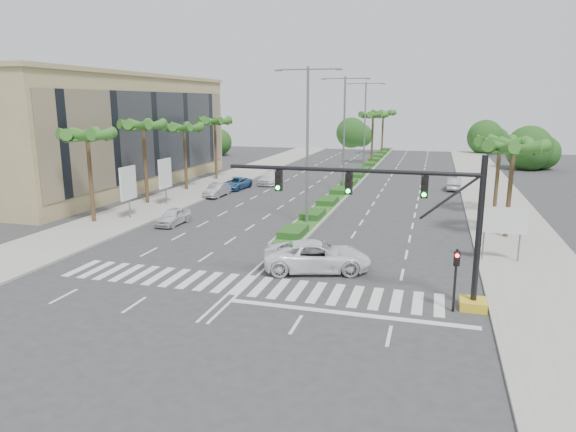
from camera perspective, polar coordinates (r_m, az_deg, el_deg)
name	(u,v)px	position (r m, az deg, el deg)	size (l,w,h in m)	color
ground	(243,285)	(27.48, -5.04, -7.64)	(160.00, 160.00, 0.00)	#333335
footpath_right	(505,220)	(45.38, 23.02, -0.37)	(6.00, 120.00, 0.15)	gray
footpath_left	(170,200)	(51.29, -12.93, 1.72)	(6.00, 120.00, 0.15)	gray
median	(362,172)	(70.28, 8.25, 4.81)	(2.20, 75.00, 0.20)	gray
median_grass	(362,172)	(70.27, 8.25, 4.91)	(1.80, 75.00, 0.04)	#2E6321
building	(107,133)	(61.37, -19.44, 8.65)	(12.00, 36.00, 12.00)	tan
signal_gantry	(428,234)	(24.76, 15.27, -1.94)	(12.60, 1.20, 7.20)	gold
pedestrian_signal	(456,270)	(24.53, 18.16, -5.71)	(0.28, 0.36, 3.00)	black
direction_sign	(503,223)	(33.03, 22.79, -0.69)	(2.70, 0.11, 3.40)	slate
billboard_near	(128,184)	(43.71, -17.35, 3.46)	(0.18, 2.10, 4.35)	slate
billboard_far	(165,174)	(48.78, -13.50, 4.58)	(0.18, 2.10, 4.35)	slate
palm_left_near	(87,139)	(42.84, -21.41, 8.01)	(4.57, 4.68, 7.55)	brown
palm_left_mid	(143,128)	(49.42, -15.80, 9.35)	(4.57, 4.68, 7.95)	brown
palm_left_far	(184,130)	(56.40, -11.46, 9.33)	(4.57, 4.68, 7.35)	brown
palm_left_end	(215,123)	(63.59, -8.13, 10.15)	(4.57, 4.68, 7.75)	brown
palm_right_near	(514,151)	(38.50, 23.77, 6.66)	(4.57, 4.68, 7.05)	brown
palm_right_far	(500,145)	(46.44, 22.49, 7.25)	(4.57, 4.68, 6.75)	brown
palm_median_a	(373,117)	(79.61, 9.43, 10.79)	(4.57, 4.68, 8.05)	brown
palm_median_b	(383,115)	(94.51, 10.53, 11.01)	(4.57, 4.68, 8.05)	brown
streetlight_near	(308,138)	(39.25, 2.18, 8.69)	(5.10, 0.25, 12.00)	slate
streetlight_mid	(344,128)	(54.89, 6.26, 9.75)	(5.10, 0.25, 12.00)	slate
streetlight_far	(365,122)	(70.69, 8.54, 10.31)	(5.10, 0.25, 12.00)	slate
car_parked_a	(173,217)	(41.30, -12.65, -0.06)	(1.52, 3.79, 1.29)	silver
car_parked_b	(217,190)	(52.75, -7.90, 2.87)	(1.41, 4.03, 1.33)	#ACACB1
car_parked_c	(236,183)	(57.01, -5.83, 3.63)	(2.15, 4.66, 1.30)	#2F5C91
car_parked_d	(271,178)	(60.40, -1.94, 4.30)	(2.11, 5.20, 1.51)	white
car_crossing	(317,256)	(29.41, 3.24, -4.48)	(2.83, 6.13, 1.70)	white
car_right	(454,184)	(59.02, 18.00, 3.42)	(1.44, 4.13, 1.36)	#ACACB0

